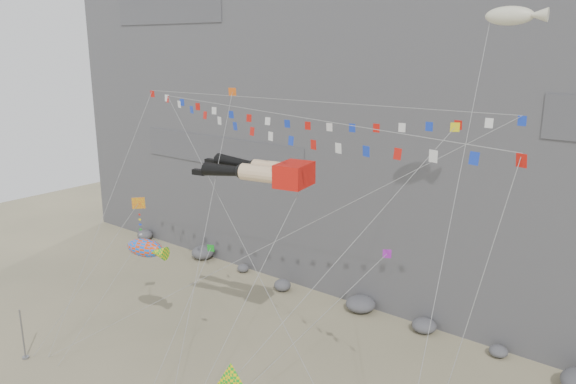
# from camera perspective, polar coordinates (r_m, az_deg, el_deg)

# --- Properties ---
(cliff) EXTENTS (80.00, 28.00, 50.00)m
(cliff) POSITION_cam_1_polar(r_m,az_deg,el_deg) (58.94, 16.10, 16.48)
(cliff) COLOR slate
(cliff) RESTS_ON ground
(talus_boulders) EXTENTS (60.00, 3.00, 1.20)m
(talus_boulders) POSITION_cam_1_polar(r_m,az_deg,el_deg) (50.51, 7.38, -11.26)
(talus_boulders) COLOR #58595D
(talus_boulders) RESTS_ON ground
(anchor_pole_left) EXTENTS (0.12, 0.12, 3.97)m
(anchor_pole_left) POSITION_cam_1_polar(r_m,az_deg,el_deg) (46.87, -25.36, -12.94)
(anchor_pole_left) COLOR gray
(anchor_pole_left) RESTS_ON ground
(legs_kite) EXTENTS (8.46, 14.10, 19.38)m
(legs_kite) POSITION_cam_1_polar(r_m,az_deg,el_deg) (36.27, -2.58, 2.15)
(legs_kite) COLOR red
(legs_kite) RESTS_ON ground
(flag_banner_upper) EXTENTS (29.40, 13.42, 26.53)m
(flag_banner_upper) POSITION_cam_1_polar(r_m,az_deg,el_deg) (38.89, 0.92, 9.25)
(flag_banner_upper) COLOR red
(flag_banner_upper) RESTS_ON ground
(flag_banner_lower) EXTENTS (30.37, 10.63, 23.10)m
(flag_banner_lower) POSITION_cam_1_polar(r_m,az_deg,el_deg) (33.86, -0.76, 7.88)
(flag_banner_lower) COLOR red
(flag_banner_lower) RESTS_ON ground
(harlequin_kite) EXTENTS (5.75, 8.05, 13.98)m
(harlequin_kite) POSITION_cam_1_polar(r_m,az_deg,el_deg) (43.07, -14.98, -1.15)
(harlequin_kite) COLOR red
(harlequin_kite) RESTS_ON ground
(fish_windsock) EXTENTS (4.75, 7.68, 10.46)m
(fish_windsock) POSITION_cam_1_polar(r_m,az_deg,el_deg) (43.57, -14.32, -5.54)
(fish_windsock) COLOR #ED410C
(fish_windsock) RESTS_ON ground
(delta_kite) EXTENTS (3.25, 4.96, 7.18)m
(delta_kite) POSITION_cam_1_polar(r_m,az_deg,el_deg) (31.79, -5.88, -18.63)
(delta_kite) COLOR yellow
(delta_kite) RESTS_ON ground
(blimp_windsock) EXTENTS (3.87, 14.31, 27.64)m
(blimp_windsock) POSITION_cam_1_polar(r_m,az_deg,el_deg) (34.79, 21.55, 16.19)
(blimp_windsock) COLOR beige
(blimp_windsock) RESTS_ON ground
(small_kite_a) EXTENTS (5.61, 12.31, 23.17)m
(small_kite_a) POSITION_cam_1_polar(r_m,az_deg,el_deg) (39.76, -5.78, 9.57)
(small_kite_a) COLOR orange
(small_kite_a) RESTS_ON ground
(small_kite_b) EXTENTS (7.76, 11.82, 17.17)m
(small_kite_b) POSITION_cam_1_polar(r_m,az_deg,el_deg) (33.04, 9.61, -6.60)
(small_kite_b) COLOR purple
(small_kite_b) RESTS_ON ground
(small_kite_c) EXTENTS (0.96, 7.61, 12.23)m
(small_kite_c) POSITION_cam_1_polar(r_m,az_deg,el_deg) (36.32, -8.00, -6.01)
(small_kite_c) COLOR #179B22
(small_kite_c) RESTS_ON ground
(small_kite_d) EXTENTS (10.72, 14.79, 25.24)m
(small_kite_d) POSITION_cam_1_polar(r_m,az_deg,el_deg) (31.36, 15.84, 5.46)
(small_kite_d) COLOR yellow
(small_kite_d) RESTS_ON ground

